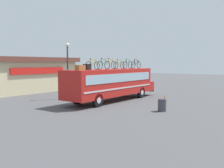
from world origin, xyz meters
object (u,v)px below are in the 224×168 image
Objects in this scene: rooftop_bicycle_3 at (110,65)px; rooftop_bicycle_6 at (136,65)px; bus at (112,82)px; traffic_cone at (165,98)px; rooftop_bicycle_5 at (128,65)px; street_lamp at (68,63)px; luggage_bag_1 at (80,68)px; luggage_bag_2 at (87,67)px; rooftop_bicycle_2 at (104,65)px; rooftop_bicycle_1 at (93,65)px; trash_bin at (162,105)px; rooftop_bicycle_4 at (119,65)px.

rooftop_bicycle_6 is at bearing -3.98° from rooftop_bicycle_3.
rooftop_bicycle_3 is at bearing 148.43° from bus.
rooftop_bicycle_3 is at bearing 126.05° from traffic_cone.
street_lamp reaches higher than rooftop_bicycle_5.
street_lamp is at bearing 56.96° from luggage_bag_1.
rooftop_bicycle_6 is at bearing -5.00° from rooftop_bicycle_5.
rooftop_bicycle_2 reaches higher than luggage_bag_2.
luggage_bag_1 is at bearing -175.61° from luggage_bag_2.
luggage_bag_2 is at bearing 179.16° from rooftop_bicycle_6.
rooftop_bicycle_6 is at bearing 73.61° from traffic_cone.
street_lamp is (0.05, 4.38, 0.13)m from rooftop_bicycle_2.
bus is 6.73× the size of rooftop_bicycle_3.
rooftop_bicycle_3 is 3.97m from rooftop_bicycle_6.
trash_bin is at bearing -81.30° from rooftop_bicycle_1.
trash_bin is 5.14m from traffic_cone.
bus is 2.91m from rooftop_bicycle_5.
street_lamp is at bearing 140.99° from rooftop_bicycle_6.
traffic_cone is at bearing 23.03° from trash_bin.
rooftop_bicycle_2 is 0.32× the size of street_lamp.
rooftop_bicycle_5 is 7.84m from trash_bin.
trash_bin is at bearing -76.09° from luggage_bag_2.
rooftop_bicycle_5 is at bearing 0.68° from luggage_bag_1.
luggage_bag_2 reaches higher than luggage_bag_1.
trash_bin is at bearing -117.90° from rooftop_bicycle_4.
rooftop_bicycle_3 reaches higher than rooftop_bicycle_1.
rooftop_bicycle_3 is at bearing 2.95° from luggage_bag_2.
luggage_bag_1 is 5.43m from rooftop_bicycle_4.
trash_bin is (2.29, -5.73, -2.62)m from luggage_bag_1.
street_lamp reaches higher than rooftop_bicycle_3.
rooftop_bicycle_4 is at bearing 3.05° from rooftop_bicycle_1.
bus is 6.67× the size of rooftop_bicycle_2.
rooftop_bicycle_6 reaches higher than luggage_bag_2.
rooftop_bicycle_1 is 1.31m from rooftop_bicycle_2.
rooftop_bicycle_6 is 8.61m from trash_bin.
luggage_bag_2 is (0.86, 0.07, 0.04)m from luggage_bag_1.
rooftop_bicycle_1 reaches higher than luggage_bag_2.
rooftop_bicycle_2 is at bearing -171.21° from bus.
rooftop_bicycle_4 is at bearing 112.19° from traffic_cone.
rooftop_bicycle_3 is 1.01× the size of rooftop_bicycle_5.
rooftop_bicycle_3 is (3.28, 0.17, 0.16)m from luggage_bag_2.
rooftop_bicycle_1 reaches higher than traffic_cone.
rooftop_bicycle_4 reaches higher than traffic_cone.
traffic_cone is (5.60, -3.69, -2.99)m from rooftop_bicycle_1.
rooftop_bicycle_6 is (8.10, -0.04, 0.19)m from luggage_bag_1.
rooftop_bicycle_2 is 4.38m from street_lamp.
rooftop_bicycle_6 is 4.87m from traffic_cone.
trash_bin reaches higher than traffic_cone.
street_lamp reaches higher than rooftop_bicycle_1.
traffic_cone is (-1.08, -3.68, -3.00)m from rooftop_bicycle_6.
traffic_cone is (4.73, 2.01, -0.19)m from trash_bin.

